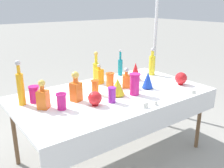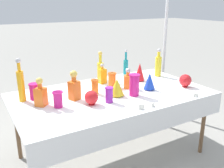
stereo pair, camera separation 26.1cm
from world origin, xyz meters
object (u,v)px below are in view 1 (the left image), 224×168
at_px(slender_vase_2, 110,79).
at_px(round_bowl_0, 95,98).
at_px(slender_vase_3, 95,87).
at_px(square_decanter_2, 43,97).
at_px(tall_bottle_2, 152,64).
at_px(fluted_vase_0, 135,71).
at_px(tall_bottle_1, 20,86).
at_px(slender_vase_0, 112,94).
at_px(tall_bottle_3, 120,66).
at_px(slender_vase_4, 135,84).
at_px(fluted_vase_1, 148,80).
at_px(square_decanter_0, 76,88).
at_px(canopy_pole, 155,42).
at_px(tall_bottle_0, 96,69).
at_px(round_bowl_1, 181,78).
at_px(square_decanter_3, 126,80).
at_px(square_decanter_1, 99,76).
at_px(slender_vase_5, 34,94).
at_px(cardboard_box_behind_left, 64,108).
at_px(slender_vase_1, 61,101).
at_px(fluted_vase_2, 118,87).

bearing_deg(slender_vase_2, round_bowl_0, -140.27).
bearing_deg(slender_vase_3, square_decanter_2, -176.82).
xyz_separation_m(tall_bottle_2, fluted_vase_0, (-0.33, -0.05, -0.03)).
bearing_deg(round_bowl_0, tall_bottle_1, 141.82).
distance_m(slender_vase_0, slender_vase_3, 0.28).
relative_size(tall_bottle_3, slender_vase_2, 2.13).
distance_m(slender_vase_4, fluted_vase_1, 0.26).
bearing_deg(slender_vase_4, square_decanter_2, 166.36).
height_order(tall_bottle_3, round_bowl_0, tall_bottle_3).
relative_size(square_decanter_0, round_bowl_0, 2.16).
bearing_deg(square_decanter_0, slender_vase_2, 16.86).
distance_m(tall_bottle_3, canopy_pole, 0.84).
height_order(tall_bottle_0, fluted_vase_1, tall_bottle_0).
relative_size(square_decanter_0, canopy_pole, 0.11).
xyz_separation_m(tall_bottle_3, round_bowl_1, (0.32, -0.73, -0.05)).
xyz_separation_m(square_decanter_3, round_bowl_0, (-0.56, -0.23, -0.02)).
distance_m(slender_vase_3, round_bowl_1, 1.03).
xyz_separation_m(tall_bottle_0, square_decanter_2, (-0.86, -0.45, -0.03)).
height_order(slender_vase_3, round_bowl_0, slender_vase_3).
distance_m(tall_bottle_2, square_decanter_3, 0.64).
xyz_separation_m(tall_bottle_1, square_decanter_1, (0.94, 0.11, -0.08)).
xyz_separation_m(slender_vase_5, round_bowl_1, (1.57, -0.48, -0.01)).
relative_size(tall_bottle_0, tall_bottle_2, 0.99).
bearing_deg(canopy_pole, tall_bottle_0, -172.42).
bearing_deg(tall_bottle_2, tall_bottle_3, 147.00).
distance_m(slender_vase_4, round_bowl_0, 0.49).
bearing_deg(canopy_pole, tall_bottle_1, -169.41).
xyz_separation_m(tall_bottle_0, slender_vase_2, (-0.01, -0.31, -0.05)).
bearing_deg(cardboard_box_behind_left, square_decanter_2, -121.99).
bearing_deg(fluted_vase_0, fluted_vase_1, -107.92).
relative_size(slender_vase_3, fluted_vase_0, 0.70).
bearing_deg(round_bowl_0, slender_vase_5, 135.74).
xyz_separation_m(tall_bottle_1, slender_vase_2, (0.97, -0.06, -0.09)).
relative_size(tall_bottle_0, cardboard_box_behind_left, 0.68).
relative_size(square_decanter_1, slender_vase_5, 1.48).
xyz_separation_m(square_decanter_1, round_bowl_0, (-0.40, -0.53, -0.03)).
bearing_deg(canopy_pole, square_decanter_2, -163.30).
bearing_deg(slender_vase_3, slender_vase_5, 164.50).
bearing_deg(fluted_vase_0, tall_bottle_1, 178.34).
relative_size(square_decanter_3, slender_vase_3, 1.50).
height_order(tall_bottle_0, round_bowl_0, tall_bottle_0).
height_order(tall_bottle_2, slender_vase_1, tall_bottle_2).
bearing_deg(fluted_vase_1, tall_bottle_3, 81.84).
height_order(square_decanter_0, slender_vase_0, square_decanter_0).
distance_m(square_decanter_1, canopy_pole, 1.27).
relative_size(tall_bottle_1, slender_vase_5, 2.65).
distance_m(slender_vase_1, fluted_vase_2, 0.62).
xyz_separation_m(square_decanter_2, slender_vase_4, (0.90, -0.22, 0.01)).
bearing_deg(square_decanter_0, canopy_pole, 20.04).
height_order(slender_vase_0, slender_vase_5, slender_vase_5).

